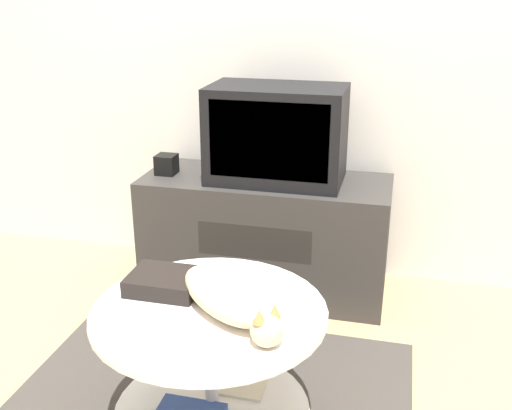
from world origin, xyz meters
TOP-DOWN VIEW (x-y plane):
  - wall_back at (0.00, 1.39)m, footprint 8.00×0.05m
  - tv_stand at (-0.01, 1.08)m, footprint 1.16×0.46m
  - tv at (0.04, 1.08)m, footprint 0.61×0.36m
  - speaker at (-0.49, 1.04)m, footprint 0.09×0.09m
  - coffee_table at (0.06, -0.01)m, footprint 0.72×0.72m
  - dvd_box at (-0.11, 0.08)m, footprint 0.23×0.18m
  - cat at (0.13, -0.02)m, footprint 0.46×0.41m

SIDE VIEW (x-z plane):
  - tv_stand at x=-0.01m, z-range 0.00..0.57m
  - coffee_table at x=0.06m, z-range 0.07..0.56m
  - dvd_box at x=-0.11m, z-range 0.50..0.56m
  - cat at x=0.13m, z-range 0.50..0.62m
  - speaker at x=-0.49m, z-range 0.57..0.66m
  - tv at x=0.04m, z-range 0.57..1.01m
  - wall_back at x=0.00m, z-range 0.00..2.60m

